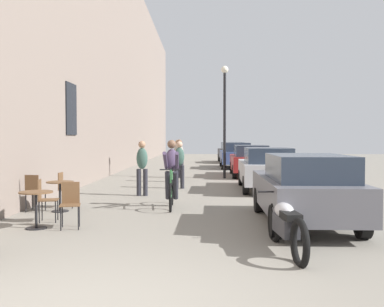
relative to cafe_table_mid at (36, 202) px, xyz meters
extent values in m
cube|color=gray|center=(-1.35, 9.99, 5.53)|extent=(0.50, 68.00, 12.11)
cube|color=black|center=(-1.08, 5.91, 2.19)|extent=(0.04, 1.10, 1.70)
cylinder|color=black|center=(0.00, 0.00, -0.51)|extent=(0.40, 0.40, 0.02)
cylinder|color=black|center=(0.00, 0.00, -0.16)|extent=(0.05, 0.05, 0.67)
cylinder|color=brown|center=(0.00, 0.00, 0.19)|extent=(0.64, 0.64, 0.02)
cylinder|color=black|center=(0.13, 0.87, -0.30)|extent=(0.02, 0.02, 0.45)
cylinder|color=black|center=(0.19, 0.56, -0.30)|extent=(0.02, 0.02, 0.45)
cylinder|color=black|center=(-0.19, 0.82, -0.30)|extent=(0.02, 0.02, 0.45)
cylinder|color=black|center=(-0.13, 0.50, -0.30)|extent=(0.02, 0.02, 0.45)
cube|color=brown|center=(0.00, 0.69, -0.06)|extent=(0.44, 0.44, 0.02)
cube|color=brown|center=(-0.18, 0.65, 0.16)|extent=(0.08, 0.34, 0.42)
cylinder|color=black|center=(0.86, -0.12, -0.30)|extent=(0.02, 0.02, 0.45)
cylinder|color=black|center=(0.54, -0.19, -0.30)|extent=(0.02, 0.02, 0.45)
cylinder|color=black|center=(0.79, 0.19, -0.30)|extent=(0.02, 0.02, 0.45)
cylinder|color=black|center=(0.47, 0.12, -0.30)|extent=(0.02, 0.02, 0.45)
cube|color=brown|center=(0.66, 0.00, -0.06)|extent=(0.46, 0.46, 0.02)
cube|color=brown|center=(0.62, 0.18, 0.16)|extent=(0.34, 0.10, 0.42)
cylinder|color=black|center=(-0.17, 1.95, -0.51)|extent=(0.40, 0.40, 0.02)
cylinder|color=black|center=(-0.17, 1.95, -0.16)|extent=(0.05, 0.05, 0.67)
cylinder|color=brown|center=(-0.17, 1.95, 0.19)|extent=(0.64, 0.64, 0.02)
cylinder|color=black|center=(-0.90, 2.13, -0.30)|extent=(0.02, 0.02, 0.45)
cylinder|color=black|center=(-0.58, 2.09, -0.30)|extent=(0.02, 0.02, 0.45)
cylinder|color=black|center=(-0.94, 1.81, -0.30)|extent=(0.02, 0.02, 0.45)
cylinder|color=black|center=(-0.62, 1.77, -0.30)|extent=(0.02, 0.02, 0.45)
cube|color=brown|center=(-0.76, 1.95, -0.06)|extent=(0.42, 0.42, 0.02)
cube|color=brown|center=(-0.78, 1.77, 0.16)|extent=(0.34, 0.06, 0.42)
cylinder|color=black|center=(-0.01, 2.70, -0.30)|extent=(0.02, 0.02, 0.45)
cylinder|color=black|center=(-0.01, 2.38, -0.30)|extent=(0.02, 0.02, 0.45)
cylinder|color=black|center=(-0.33, 2.71, -0.30)|extent=(0.02, 0.02, 0.45)
cylinder|color=black|center=(-0.34, 2.38, -0.30)|extent=(0.02, 0.02, 0.45)
cube|color=brown|center=(-0.17, 2.54, -0.06)|extent=(0.38, 0.38, 0.02)
cube|color=brown|center=(-0.35, 2.54, 0.16)|extent=(0.02, 0.34, 0.42)
torus|color=black|center=(2.47, 2.01, -0.19)|extent=(0.07, 0.71, 0.71)
torus|color=black|center=(2.44, 3.05, -0.19)|extent=(0.07, 0.71, 0.71)
cylinder|color=#2D6B38|center=(2.44, 2.96, 0.09)|extent=(0.04, 0.22, 0.58)
cylinder|color=#2D6B38|center=(2.45, 2.46, 0.43)|extent=(0.06, 0.83, 0.14)
cylinder|color=#2D6B38|center=(2.47, 2.03, 0.14)|extent=(0.04, 0.09, 0.67)
cylinder|color=#2D6B38|center=(2.45, 2.55, -0.15)|extent=(0.07, 1.00, 0.12)
cylinder|color=black|center=(2.47, 2.06, 0.48)|extent=(0.52, 0.04, 0.03)
ellipsoid|color=black|center=(2.44, 2.87, 0.41)|extent=(0.12, 0.24, 0.06)
ellipsoid|color=#4C3D5B|center=(2.44, 2.79, 0.68)|extent=(0.35, 0.36, 0.59)
sphere|color=brown|center=(2.45, 2.75, 1.08)|extent=(0.22, 0.22, 0.22)
cylinder|color=#26262D|center=(2.55, 2.72, 0.03)|extent=(0.14, 0.40, 0.75)
cylinder|color=#26262D|center=(2.35, 2.71, 0.03)|extent=(0.14, 0.40, 0.75)
cylinder|color=#4C3D5B|center=(2.60, 2.41, 0.68)|extent=(0.13, 0.75, 0.48)
cylinder|color=#4C3D5B|center=(2.31, 2.40, 0.68)|extent=(0.10, 0.75, 0.48)
cylinder|color=#26262D|center=(1.50, 4.82, -0.11)|extent=(0.14, 0.14, 0.82)
cylinder|color=#26262D|center=(1.30, 4.82, -0.11)|extent=(0.14, 0.14, 0.82)
ellipsoid|color=#38564C|center=(1.40, 4.82, 0.62)|extent=(0.34, 0.24, 0.65)
sphere|color=#A57A5B|center=(1.40, 4.82, 1.04)|extent=(0.22, 0.22, 0.22)
cylinder|color=#26262D|center=(2.34, 6.75, -0.12)|extent=(0.14, 0.14, 0.80)
cylinder|color=#26262D|center=(2.54, 6.77, -0.12)|extent=(0.14, 0.14, 0.80)
ellipsoid|color=#38564C|center=(2.44, 6.76, 0.60)|extent=(0.36, 0.27, 0.64)
sphere|color=tan|center=(2.44, 6.76, 1.02)|extent=(0.22, 0.22, 0.22)
cylinder|color=#26262D|center=(2.43, 9.00, -0.10)|extent=(0.14, 0.14, 0.84)
cylinder|color=#26262D|center=(2.23, 8.98, -0.10)|extent=(0.14, 0.14, 0.84)
ellipsoid|color=#9E9384|center=(2.33, 8.99, 0.65)|extent=(0.36, 0.27, 0.66)
sphere|color=brown|center=(2.33, 8.99, 1.08)|extent=(0.22, 0.22, 0.22)
cylinder|color=#26262D|center=(2.27, 10.80, -0.11)|extent=(0.14, 0.14, 0.83)
cylinder|color=#26262D|center=(2.07, 10.79, -0.11)|extent=(0.14, 0.14, 0.83)
ellipsoid|color=#9E9384|center=(2.17, 10.79, 0.64)|extent=(0.35, 0.25, 0.66)
sphere|color=#A57A5B|center=(2.17, 10.79, 1.06)|extent=(0.22, 0.22, 0.22)
cylinder|color=black|center=(4.22, 10.65, 1.78)|extent=(0.12, 0.12, 4.60)
sphere|color=silver|center=(4.22, 10.65, 4.22)|extent=(0.32, 0.32, 0.32)
cube|color=#595960|center=(5.29, 0.62, 0.10)|extent=(1.76, 4.06, 0.65)
cube|color=#283342|center=(5.28, 0.14, 0.67)|extent=(1.45, 2.20, 0.49)
cylinder|color=black|center=(4.56, 1.97, -0.23)|extent=(0.20, 0.58, 0.58)
cylinder|color=black|center=(6.08, 1.93, -0.23)|extent=(0.20, 0.58, 0.58)
cylinder|color=black|center=(4.50, -0.69, -0.23)|extent=(0.20, 0.58, 0.58)
cylinder|color=black|center=(6.02, -0.72, -0.23)|extent=(0.20, 0.58, 0.58)
cube|color=#B7B7BC|center=(5.40, 6.46, 0.10)|extent=(1.83, 4.12, 0.66)
cube|color=#283342|center=(5.39, 5.98, 0.68)|extent=(1.49, 2.24, 0.49)
cylinder|color=black|center=(4.69, 7.83, -0.23)|extent=(0.21, 0.59, 0.58)
cylinder|color=black|center=(6.22, 7.77, -0.23)|extent=(0.21, 0.59, 0.58)
cylinder|color=black|center=(4.59, 5.15, -0.23)|extent=(0.21, 0.59, 0.58)
cylinder|color=black|center=(6.12, 5.10, -0.23)|extent=(0.21, 0.59, 0.58)
cube|color=maroon|center=(5.45, 11.81, 0.10)|extent=(1.79, 4.10, 0.66)
cube|color=#283342|center=(5.44, 11.32, 0.68)|extent=(1.47, 2.23, 0.49)
cylinder|color=black|center=(4.73, 13.17, -0.23)|extent=(0.21, 0.59, 0.58)
cylinder|color=black|center=(6.25, 13.12, -0.23)|extent=(0.21, 0.59, 0.58)
cylinder|color=black|center=(4.65, 10.49, -0.23)|extent=(0.21, 0.59, 0.58)
cylinder|color=black|center=(6.18, 10.45, -0.23)|extent=(0.21, 0.59, 0.58)
cube|color=#384C84|center=(5.24, 17.37, 0.13)|extent=(1.78, 4.23, 0.69)
cube|color=#283342|center=(5.23, 16.86, 0.72)|extent=(1.49, 2.29, 0.51)
cylinder|color=black|center=(4.46, 18.77, -0.22)|extent=(0.20, 0.61, 0.61)
cylinder|color=black|center=(6.04, 18.75, -0.22)|extent=(0.20, 0.61, 0.61)
cylinder|color=black|center=(4.43, 15.99, -0.22)|extent=(0.20, 0.61, 0.61)
cylinder|color=black|center=(6.02, 15.97, -0.22)|extent=(0.20, 0.61, 0.61)
cube|color=black|center=(5.41, 23.23, 0.12)|extent=(1.87, 4.22, 0.68)
cube|color=#283342|center=(5.43, 22.73, 0.71)|extent=(1.53, 2.30, 0.50)
cylinder|color=black|center=(4.58, 24.57, -0.22)|extent=(0.21, 0.61, 0.60)
cylinder|color=black|center=(6.15, 24.63, -0.22)|extent=(0.21, 0.61, 0.60)
cylinder|color=black|center=(4.68, 21.83, -0.22)|extent=(0.21, 0.61, 0.60)
cylinder|color=black|center=(6.24, 21.88, -0.22)|extent=(0.21, 0.61, 0.60)
torus|color=black|center=(4.46, -0.87, -0.22)|extent=(0.14, 0.69, 0.69)
torus|color=black|center=(4.56, -2.31, -0.22)|extent=(0.15, 0.71, 0.70)
cube|color=#333338|center=(4.51, -1.59, -0.12)|extent=(0.29, 0.78, 0.28)
ellipsoid|color=#B7B7BC|center=(4.50, -1.49, 0.10)|extent=(0.32, 0.54, 0.24)
cube|color=black|center=(4.53, -1.87, 0.08)|extent=(0.27, 0.46, 0.10)
cylinder|color=black|center=(4.47, -0.97, 0.33)|extent=(0.62, 0.07, 0.03)
camera|label=1|loc=(3.20, -8.27, 1.23)|focal=40.48mm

